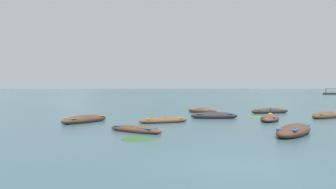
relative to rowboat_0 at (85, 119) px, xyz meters
name	(u,v)px	position (x,y,z in m)	size (l,w,h in m)	color
ground_plane	(175,89)	(8.15, 1487.01, -0.20)	(6000.00, 6000.00, 0.00)	#385660
mountain_1	(75,67)	(-695.67, 2293.03, 154.39)	(812.43, 812.43, 309.17)	slate
mountain_2	(169,53)	(-25.98, 2213.84, 240.15)	(1302.70, 1302.70, 480.70)	#4C5B56
mountain_3	(288,64)	(854.76, 2461.38, 182.66)	(1281.11, 1281.11, 365.71)	slate
rowboat_0	(85,119)	(0.00, 0.00, 0.00)	(3.16, 4.14, 0.63)	#4C3323
rowboat_1	(270,118)	(13.33, 1.47, -0.01)	(2.62, 4.12, 0.59)	brown
rowboat_2	(164,120)	(5.53, -0.07, -0.04)	(3.74, 2.40, 0.49)	brown
rowboat_3	(214,116)	(9.45, 3.30, 0.00)	(3.73, 1.20, 0.63)	#2D2826
rowboat_4	(135,129)	(4.14, -5.01, -0.06)	(3.50, 2.89, 0.45)	brown
rowboat_5	(326,116)	(18.41, 3.60, 0.00)	(3.46, 2.85, 0.62)	brown
rowboat_6	(294,131)	(12.45, -5.88, 0.01)	(3.55, 4.36, 0.66)	#4C3323
rowboat_7	(202,111)	(8.99, 9.30, -0.01)	(3.12, 2.32, 0.59)	brown
rowboat_8	(270,111)	(15.43, 8.79, -0.01)	(4.15, 2.35, 0.59)	#2D2826
ferry_0	(334,94)	(64.83, 98.90, 0.25)	(7.76, 4.27, 2.54)	#2D2826
mooring_buoy	(270,116)	(14.30, 4.78, -0.10)	(0.47, 0.47, 0.90)	yellow
weed_patch_1	(138,139)	(4.58, -7.60, -0.20)	(1.63, 1.53, 0.14)	#2D5628
weed_patch_4	(261,117)	(13.48, 4.53, -0.20)	(1.92, 2.11, 0.14)	#477033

